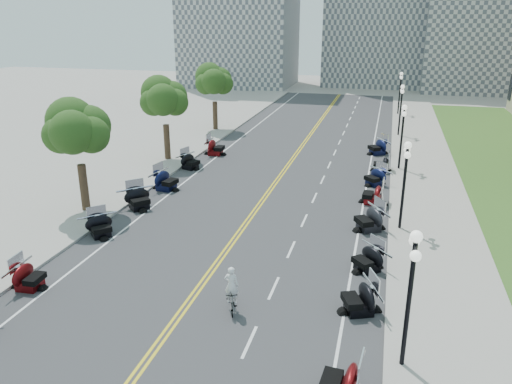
# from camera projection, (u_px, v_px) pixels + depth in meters

# --- Properties ---
(ground) EXTENTS (160.00, 160.00, 0.00)m
(ground) POSITION_uv_depth(u_px,v_px,m) (232.00, 243.00, 26.46)
(ground) COLOR gray
(road) EXTENTS (16.00, 90.00, 0.01)m
(road) POSITION_uv_depth(u_px,v_px,m) (274.00, 185.00, 35.57)
(road) COLOR #333335
(road) RESTS_ON ground
(centerline_yellow_a) EXTENTS (0.12, 90.00, 0.00)m
(centerline_yellow_a) POSITION_uv_depth(u_px,v_px,m) (272.00, 184.00, 35.59)
(centerline_yellow_a) COLOR yellow
(centerline_yellow_a) RESTS_ON road
(centerline_yellow_b) EXTENTS (0.12, 90.00, 0.00)m
(centerline_yellow_b) POSITION_uv_depth(u_px,v_px,m) (276.00, 185.00, 35.54)
(centerline_yellow_b) COLOR yellow
(centerline_yellow_b) RESTS_ON road
(edge_line_north) EXTENTS (0.12, 90.00, 0.00)m
(edge_line_north) POSITION_uv_depth(u_px,v_px,m) (365.00, 192.00, 34.01)
(edge_line_north) COLOR white
(edge_line_north) RESTS_ON road
(edge_line_south) EXTENTS (0.12, 90.00, 0.00)m
(edge_line_south) POSITION_uv_depth(u_px,v_px,m) (190.00, 177.00, 37.11)
(edge_line_south) COLOR white
(edge_line_south) RESTS_ON road
(lane_dash_4) EXTENTS (0.12, 2.00, 0.00)m
(lane_dash_4) POSITION_uv_depth(u_px,v_px,m) (249.00, 342.00, 18.39)
(lane_dash_4) COLOR white
(lane_dash_4) RESTS_ON road
(lane_dash_5) EXTENTS (0.12, 2.00, 0.00)m
(lane_dash_5) POSITION_uv_depth(u_px,v_px,m) (274.00, 288.00, 22.03)
(lane_dash_5) COLOR white
(lane_dash_5) RESTS_ON road
(lane_dash_6) EXTENTS (0.12, 2.00, 0.00)m
(lane_dash_6) POSITION_uv_depth(u_px,v_px,m) (291.00, 249.00, 25.68)
(lane_dash_6) COLOR white
(lane_dash_6) RESTS_ON road
(lane_dash_7) EXTENTS (0.12, 2.00, 0.00)m
(lane_dash_7) POSITION_uv_depth(u_px,v_px,m) (304.00, 220.00, 29.32)
(lane_dash_7) COLOR white
(lane_dash_7) RESTS_ON road
(lane_dash_8) EXTENTS (0.12, 2.00, 0.00)m
(lane_dash_8) POSITION_uv_depth(u_px,v_px,m) (314.00, 198.00, 32.97)
(lane_dash_8) COLOR white
(lane_dash_8) RESTS_ON road
(lane_dash_9) EXTENTS (0.12, 2.00, 0.00)m
(lane_dash_9) POSITION_uv_depth(u_px,v_px,m) (323.00, 180.00, 36.61)
(lane_dash_9) COLOR white
(lane_dash_9) RESTS_ON road
(lane_dash_10) EXTENTS (0.12, 2.00, 0.00)m
(lane_dash_10) POSITION_uv_depth(u_px,v_px,m) (329.00, 165.00, 40.26)
(lane_dash_10) COLOR white
(lane_dash_10) RESTS_ON road
(lane_dash_11) EXTENTS (0.12, 2.00, 0.00)m
(lane_dash_11) POSITION_uv_depth(u_px,v_px,m) (335.00, 153.00, 43.90)
(lane_dash_11) COLOR white
(lane_dash_11) RESTS_ON road
(lane_dash_12) EXTENTS (0.12, 2.00, 0.00)m
(lane_dash_12) POSITION_uv_depth(u_px,v_px,m) (340.00, 142.00, 47.55)
(lane_dash_12) COLOR white
(lane_dash_12) RESTS_ON road
(lane_dash_13) EXTENTS (0.12, 2.00, 0.00)m
(lane_dash_13) POSITION_uv_depth(u_px,v_px,m) (344.00, 133.00, 51.19)
(lane_dash_13) COLOR white
(lane_dash_13) RESTS_ON road
(lane_dash_14) EXTENTS (0.12, 2.00, 0.00)m
(lane_dash_14) POSITION_uv_depth(u_px,v_px,m) (347.00, 125.00, 54.84)
(lane_dash_14) COLOR white
(lane_dash_14) RESTS_ON road
(lane_dash_15) EXTENTS (0.12, 2.00, 0.00)m
(lane_dash_15) POSITION_uv_depth(u_px,v_px,m) (350.00, 119.00, 58.48)
(lane_dash_15) COLOR white
(lane_dash_15) RESTS_ON road
(lane_dash_16) EXTENTS (0.12, 2.00, 0.00)m
(lane_dash_16) POSITION_uv_depth(u_px,v_px,m) (353.00, 113.00, 62.13)
(lane_dash_16) COLOR white
(lane_dash_16) RESTS_ON road
(lane_dash_17) EXTENTS (0.12, 2.00, 0.00)m
(lane_dash_17) POSITION_uv_depth(u_px,v_px,m) (355.00, 107.00, 65.77)
(lane_dash_17) COLOR white
(lane_dash_17) RESTS_ON road
(lane_dash_18) EXTENTS (0.12, 2.00, 0.00)m
(lane_dash_18) POSITION_uv_depth(u_px,v_px,m) (357.00, 102.00, 69.42)
(lane_dash_18) COLOR white
(lane_dash_18) RESTS_ON road
(lane_dash_19) EXTENTS (0.12, 2.00, 0.00)m
(lane_dash_19) POSITION_uv_depth(u_px,v_px,m) (359.00, 98.00, 73.06)
(lane_dash_19) COLOR white
(lane_dash_19) RESTS_ON road
(sidewalk_north) EXTENTS (5.00, 90.00, 0.15)m
(sidewalk_north) POSITION_uv_depth(u_px,v_px,m) (429.00, 197.00, 33.00)
(sidewalk_north) COLOR #9E9991
(sidewalk_north) RESTS_ON ground
(sidewalk_south) EXTENTS (5.00, 90.00, 0.15)m
(sidewalk_south) POSITION_uv_depth(u_px,v_px,m) (140.00, 172.00, 38.09)
(sidewalk_south) COLOR #9E9991
(sidewalk_south) RESTS_ON ground
(distant_block_a) EXTENTS (18.00, 14.00, 26.00)m
(distant_block_a) POSITION_uv_depth(u_px,v_px,m) (239.00, 6.00, 82.98)
(distant_block_a) COLOR gray
(distant_block_a) RESTS_ON ground
(distant_block_c) EXTENTS (20.00, 14.00, 22.00)m
(distant_block_c) POSITION_uv_depth(u_px,v_px,m) (494.00, 19.00, 76.70)
(distant_block_c) COLOR gray
(distant_block_c) RESTS_ON ground
(street_lamp_1) EXTENTS (0.50, 1.20, 4.90)m
(street_lamp_1) POSITION_uv_depth(u_px,v_px,m) (409.00, 301.00, 16.22)
(street_lamp_1) COLOR black
(street_lamp_1) RESTS_ON sidewalk_north
(street_lamp_2) EXTENTS (0.50, 1.20, 4.90)m
(street_lamp_2) POSITION_uv_depth(u_px,v_px,m) (404.00, 186.00, 27.15)
(street_lamp_2) COLOR black
(street_lamp_2) RESTS_ON sidewalk_north
(street_lamp_3) EXTENTS (0.50, 1.20, 4.90)m
(street_lamp_3) POSITION_uv_depth(u_px,v_px,m) (402.00, 137.00, 38.09)
(street_lamp_3) COLOR black
(street_lamp_3) RESTS_ON sidewalk_north
(street_lamp_4) EXTENTS (0.50, 1.20, 4.90)m
(street_lamp_4) POSITION_uv_depth(u_px,v_px,m) (400.00, 110.00, 49.02)
(street_lamp_4) COLOR black
(street_lamp_4) RESTS_ON sidewalk_north
(street_lamp_5) EXTENTS (0.50, 1.20, 4.90)m
(street_lamp_5) POSITION_uv_depth(u_px,v_px,m) (400.00, 93.00, 59.96)
(street_lamp_5) COLOR black
(street_lamp_5) RESTS_ON sidewalk_north
(tree_2) EXTENTS (4.80, 4.80, 9.20)m
(tree_2) POSITION_uv_depth(u_px,v_px,m) (78.00, 136.00, 29.12)
(tree_2) COLOR #235619
(tree_2) RESTS_ON sidewalk_south
(tree_3) EXTENTS (4.80, 4.80, 9.20)m
(tree_3) POSITION_uv_depth(u_px,v_px,m) (165.00, 103.00, 40.05)
(tree_3) COLOR #235619
(tree_3) RESTS_ON sidewalk_south
(tree_4) EXTENTS (4.80, 4.80, 9.20)m
(tree_4) POSITION_uv_depth(u_px,v_px,m) (214.00, 85.00, 50.99)
(tree_4) COLOR #235619
(tree_4) RESTS_ON sidewalk_south
(motorcycle_n_3) EXTENTS (2.11, 2.11, 1.36)m
(motorcycle_n_3) POSITION_uv_depth(u_px,v_px,m) (341.00, 380.00, 15.46)
(motorcycle_n_3) COLOR #590A0C
(motorcycle_n_3) RESTS_ON road
(motorcycle_n_4) EXTENTS (2.58, 2.58, 1.38)m
(motorcycle_n_4) POSITION_uv_depth(u_px,v_px,m) (359.00, 297.00, 20.03)
(motorcycle_n_4) COLOR black
(motorcycle_n_4) RESTS_ON road
(motorcycle_n_5) EXTENTS (2.62, 2.62, 1.30)m
(motorcycle_n_5) POSITION_uv_depth(u_px,v_px,m) (368.00, 258.00, 23.34)
(motorcycle_n_5) COLOR black
(motorcycle_n_5) RESTS_ON road
(motorcycle_n_6) EXTENTS (2.89, 2.89, 1.47)m
(motorcycle_n_6) POSITION_uv_depth(u_px,v_px,m) (369.00, 218.00, 27.76)
(motorcycle_n_6) COLOR black
(motorcycle_n_6) RESTS_ON road
(motorcycle_n_7) EXTENTS (2.12, 2.12, 1.38)m
(motorcycle_n_7) POSITION_uv_depth(u_px,v_px,m) (373.00, 193.00, 31.77)
(motorcycle_n_7) COLOR #590A0C
(motorcycle_n_7) RESTS_ON road
(motorcycle_n_8) EXTENTS (2.70, 2.70, 1.34)m
(motorcycle_n_8) POSITION_uv_depth(u_px,v_px,m) (375.00, 176.00, 35.22)
(motorcycle_n_8) COLOR black
(motorcycle_n_8) RESTS_ON road
(motorcycle_n_9) EXTENTS (1.92, 1.92, 1.31)m
(motorcycle_n_9) POSITION_uv_depth(u_px,v_px,m) (381.00, 163.00, 38.40)
(motorcycle_n_9) COLOR black
(motorcycle_n_9) RESTS_ON road
(motorcycle_n_10) EXTENTS (2.88, 2.88, 1.47)m
(motorcycle_n_10) POSITION_uv_depth(u_px,v_px,m) (378.00, 146.00, 43.14)
(motorcycle_n_10) COLOR black
(motorcycle_n_10) RESTS_ON road
(motorcycle_s_4) EXTENTS (1.92, 1.92, 1.26)m
(motorcycle_s_4) POSITION_uv_depth(u_px,v_px,m) (28.00, 275.00, 21.83)
(motorcycle_s_4) COLOR #590A0C
(motorcycle_s_4) RESTS_ON road
(motorcycle_s_5) EXTENTS (2.62, 2.62, 1.30)m
(motorcycle_s_5) POSITION_uv_depth(u_px,v_px,m) (100.00, 225.00, 27.02)
(motorcycle_s_5) COLOR black
(motorcycle_s_5) RESTS_ON road
(motorcycle_s_6) EXTENTS (2.90, 2.90, 1.44)m
(motorcycle_s_6) POSITION_uv_depth(u_px,v_px,m) (139.00, 198.00, 30.89)
(motorcycle_s_6) COLOR black
(motorcycle_s_6) RESTS_ON road
(motorcycle_s_7) EXTENTS (2.45, 2.45, 1.49)m
(motorcycle_s_7) POSITION_uv_depth(u_px,v_px,m) (166.00, 179.00, 34.29)
(motorcycle_s_7) COLOR black
(motorcycle_s_7) RESTS_ON road
(motorcycle_s_8) EXTENTS (2.42, 2.42, 1.33)m
(motorcycle_s_8) POSITION_uv_depth(u_px,v_px,m) (190.00, 161.00, 39.05)
(motorcycle_s_8) COLOR black
(motorcycle_s_8) RESTS_ON road
(motorcycle_s_9) EXTENTS (2.18, 2.18, 1.49)m
(motorcycle_s_9) POSITION_uv_depth(u_px,v_px,m) (215.00, 146.00, 43.00)
(motorcycle_s_9) COLOR #590A0C
(motorcycle_s_9) RESTS_ON road
(bicycle) EXTENTS (0.96, 1.69, 0.98)m
(bicycle) POSITION_uv_depth(u_px,v_px,m) (232.00, 300.00, 20.22)
(bicycle) COLOR #A51414
(bicycle) RESTS_ON road
(cyclist_rider) EXTENTS (0.59, 0.39, 1.63)m
(cyclist_rider) POSITION_uv_depth(u_px,v_px,m) (231.00, 271.00, 19.78)
(cyclist_rider) COLOR silver
(cyclist_rider) RESTS_ON bicycle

